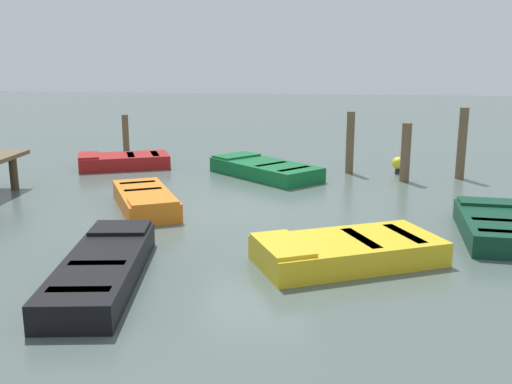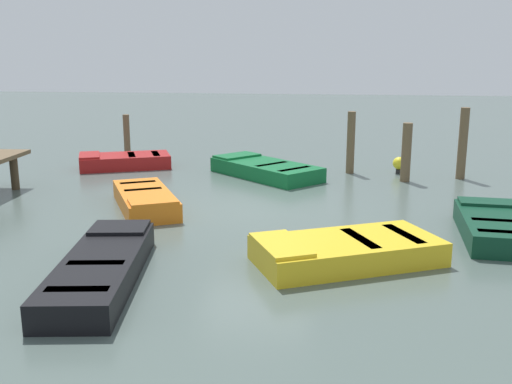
{
  "view_description": "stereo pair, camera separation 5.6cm",
  "coord_description": "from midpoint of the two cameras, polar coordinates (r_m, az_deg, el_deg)",
  "views": [
    {
      "loc": [
        -12.52,
        -1.79,
        3.32
      ],
      "look_at": [
        0.0,
        0.0,
        0.35
      ],
      "focal_mm": 40.76,
      "sensor_mm": 36.0,
      "label": 1
    },
    {
      "loc": [
        -12.51,
        -1.84,
        3.32
      ],
      "look_at": [
        0.0,
        0.0,
        0.35
      ],
      "focal_mm": 40.76,
      "sensor_mm": 36.0,
      "label": 2
    }
  ],
  "objects": [
    {
      "name": "mooring_piling_mid_right",
      "position": [
        16.97,
        9.38,
        4.81
      ],
      "size": [
        0.23,
        0.23,
        1.78
      ],
      "primitive_type": "cylinder",
      "color": "brown",
      "rests_on": "ground_plane"
    },
    {
      "name": "rowboat_green",
      "position": [
        16.36,
        0.99,
        2.28
      ],
      "size": [
        3.28,
        3.44,
        0.46
      ],
      "rotation": [
        0.0,
        0.0,
        0.85
      ],
      "color": "#0F602D",
      "rests_on": "ground_plane"
    },
    {
      "name": "rowboat_orange",
      "position": [
        13.1,
        -10.71,
        -0.72
      ],
      "size": [
        3.02,
        2.29,
        0.46
      ],
      "rotation": [
        0.0,
        0.0,
        3.63
      ],
      "color": "orange",
      "rests_on": "ground_plane"
    },
    {
      "name": "mooring_piling_near_right",
      "position": [
        16.92,
        19.72,
        4.5
      ],
      "size": [
        0.24,
        0.24,
        1.96
      ],
      "primitive_type": "cylinder",
      "color": "brown",
      "rests_on": "ground_plane"
    },
    {
      "name": "marker_buoy",
      "position": [
        17.28,
        13.94,
        2.71
      ],
      "size": [
        0.36,
        0.36,
        0.48
      ],
      "color": "#262626",
      "rests_on": "ground_plane"
    },
    {
      "name": "rowboat_red",
      "position": [
        18.09,
        -12.71,
        3.01
      ],
      "size": [
        2.28,
        2.96,
        0.46
      ],
      "rotation": [
        0.0,
        0.0,
        1.98
      ],
      "color": "maroon",
      "rests_on": "ground_plane"
    },
    {
      "name": "mooring_piling_far_right",
      "position": [
        16.13,
        14.63,
        3.78
      ],
      "size": [
        0.26,
        0.26,
        1.59
      ],
      "primitive_type": "cylinder",
      "color": "brown",
      "rests_on": "ground_plane"
    },
    {
      "name": "mooring_piling_center",
      "position": [
        20.18,
        -12.49,
        5.45
      ],
      "size": [
        0.21,
        0.21,
        1.4
      ],
      "primitive_type": "cylinder",
      "color": "brown",
      "rests_on": "ground_plane"
    },
    {
      "name": "rowboat_dark_green",
      "position": [
        11.75,
        22.56,
        -3.13
      ],
      "size": [
        2.73,
        1.37,
        0.46
      ],
      "rotation": [
        0.0,
        0.0,
        6.22
      ],
      "color": "#0C3823",
      "rests_on": "ground_plane"
    },
    {
      "name": "ground_plane",
      "position": [
        13.07,
        0.12,
        -1.49
      ],
      "size": [
        80.0,
        80.0,
        0.0
      ],
      "primitive_type": "plane",
      "color": "#4C5B56"
    },
    {
      "name": "rowboat_black",
      "position": [
        9.12,
        -14.76,
        -7.14
      ],
      "size": [
        3.69,
        1.63,
        0.46
      ],
      "rotation": [
        0.0,
        0.0,
        0.17
      ],
      "color": "black",
      "rests_on": "ground_plane"
    },
    {
      "name": "rowboat_yellow",
      "position": [
        9.68,
        8.98,
        -5.66
      ],
      "size": [
        2.63,
        3.32,
        0.46
      ],
      "rotation": [
        0.0,
        0.0,
        2.03
      ],
      "color": "gold",
      "rests_on": "ground_plane"
    }
  ]
}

